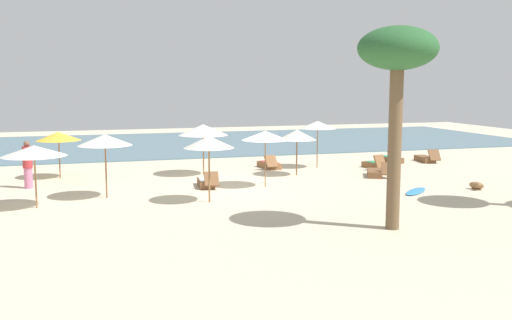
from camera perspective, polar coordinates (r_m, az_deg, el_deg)
The scene contains 20 objects.
ground_plane at distance 23.73m, azimuth -0.66°, elevation -2.62°, with size 60.00×60.00×0.00m, color beige.
ocean_water at distance 40.18m, azimuth -7.39°, elevation 1.61°, with size 48.00×16.00×0.06m, color slate.
umbrella_0 at distance 21.88m, azimuth -14.42°, elevation 1.89°, with size 1.95×1.95×2.33m.
umbrella_1 at distance 26.46m, azimuth 3.98°, elevation 2.45°, with size 1.76×1.76×2.07m.
umbrella_2 at distance 26.60m, azimuth -5.14°, elevation 2.93°, with size 2.23×2.23×2.30m.
umbrella_3 at distance 20.88m, azimuth -20.70°, elevation 0.83°, with size 2.13×2.13×2.12m.
umbrella_4 at distance 23.49m, azimuth 0.91°, elevation 2.37°, with size 1.87×1.87×2.25m.
umbrella_5 at distance 27.01m, azimuth -18.58°, elevation 2.19°, with size 1.90×1.90×2.04m.
umbrella_6 at distance 20.51m, azimuth -4.58°, elevation 1.73°, with size 1.77×1.77×2.34m.
umbrella_7 at distance 28.86m, azimuth 5.98°, elevation 3.40°, with size 1.78×1.78×2.30m.
lounger_0 at distance 32.26m, azimuth 16.12°, elevation 0.13°, with size 0.84×1.74×0.71m.
lounger_1 at distance 31.57m, azimuth 12.88°, elevation 0.09°, with size 0.93×1.78×0.68m.
lounger_2 at distance 29.21m, azimuth 11.62°, elevation -0.47°, with size 1.00×1.73×0.75m.
lounger_3 at distance 26.80m, azimuth 11.53°, elevation -1.21°, with size 1.25×1.78×0.69m.
lounger_4 at distance 23.79m, azimuth -4.83°, elevation -2.19°, with size 0.77×1.74×0.69m.
lounger_5 at distance 28.71m, azimuth 1.30°, elevation -0.45°, with size 0.87×1.75×0.71m.
person_2 at distance 24.98m, azimuth -21.24°, elevation -0.40°, with size 0.38×0.38×1.90m.
palm_0 at distance 17.07m, azimuth 13.54°, elevation 9.54°, with size 2.24×2.24×5.76m.
dog at distance 24.67m, azimuth 20.59°, elevation -2.32°, with size 0.50×0.68×0.32m.
surfboard at distance 23.42m, azimuth 15.21°, elevation -2.94°, with size 1.74×1.65×0.07m.
Camera 1 is at (-6.46, -22.43, 4.25)m, focal length 41.31 mm.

